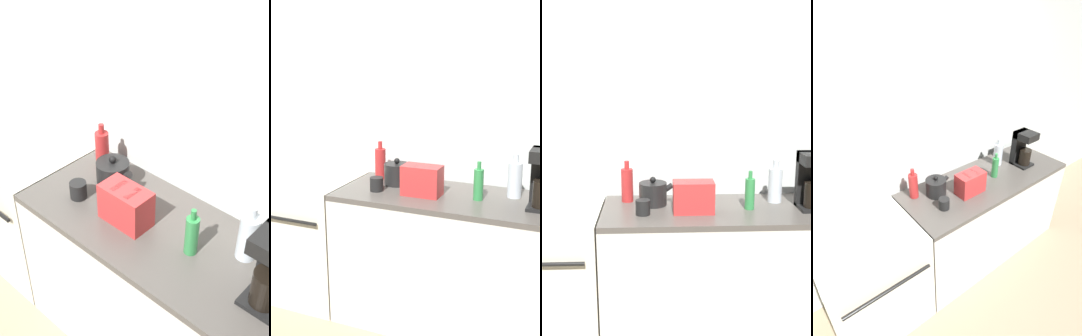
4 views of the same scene
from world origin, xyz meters
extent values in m
cube|color=silver|center=(0.00, 0.70, 1.30)|extent=(8.00, 0.05, 2.60)
cube|color=silver|center=(-0.62, 0.32, 0.46)|extent=(0.74, 0.64, 0.91)
cylinder|color=black|center=(-0.46, 0.19, 0.91)|extent=(0.21, 0.21, 0.01)
cylinder|color=black|center=(-0.46, 0.46, 0.91)|extent=(0.21, 0.21, 0.01)
cube|color=silver|center=(0.60, 0.32, 0.44)|extent=(1.69, 0.64, 0.88)
cube|color=#514C47|center=(0.60, 0.32, 0.89)|extent=(1.69, 0.64, 0.04)
cylinder|color=black|center=(0.08, 0.42, 0.98)|extent=(0.18, 0.18, 0.15)
sphere|color=black|center=(0.08, 0.42, 1.08)|extent=(0.04, 0.04, 0.04)
cylinder|color=black|center=(0.16, 0.42, 1.01)|extent=(0.10, 0.04, 0.08)
cube|color=red|center=(0.32, 0.26, 1.01)|extent=(0.25, 0.14, 0.19)
cube|color=black|center=(0.28, 0.26, 1.10)|extent=(0.03, 0.10, 0.01)
cube|color=black|center=(0.37, 0.26, 1.10)|extent=(0.03, 0.10, 0.01)
cube|color=black|center=(1.07, 0.29, 0.92)|extent=(0.17, 0.19, 0.02)
cube|color=black|center=(1.07, 0.35, 1.09)|extent=(0.17, 0.06, 0.36)
cylinder|color=#B72828|center=(-0.09, 0.50, 1.02)|extent=(0.08, 0.08, 0.22)
cylinder|color=#B72828|center=(-0.09, 0.50, 1.16)|extent=(0.03, 0.03, 0.05)
cylinder|color=silver|center=(0.88, 0.45, 1.02)|extent=(0.09, 0.09, 0.22)
cylinder|color=silver|center=(0.88, 0.45, 1.16)|extent=(0.04, 0.04, 0.06)
cylinder|color=#338C47|center=(0.68, 0.30, 1.01)|extent=(0.06, 0.06, 0.20)
cylinder|color=#338C47|center=(0.68, 0.30, 1.13)|extent=(0.02, 0.02, 0.05)
cylinder|color=black|center=(0.02, 0.22, 0.96)|extent=(0.09, 0.09, 0.09)
camera|label=1|loc=(1.51, -0.98, 2.45)|focal=50.00mm
camera|label=2|loc=(1.35, -2.42, 1.84)|focal=50.00mm
camera|label=3|loc=(0.09, -2.48, 1.82)|focal=50.00mm
camera|label=4|loc=(-0.97, -1.09, 2.29)|focal=28.00mm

